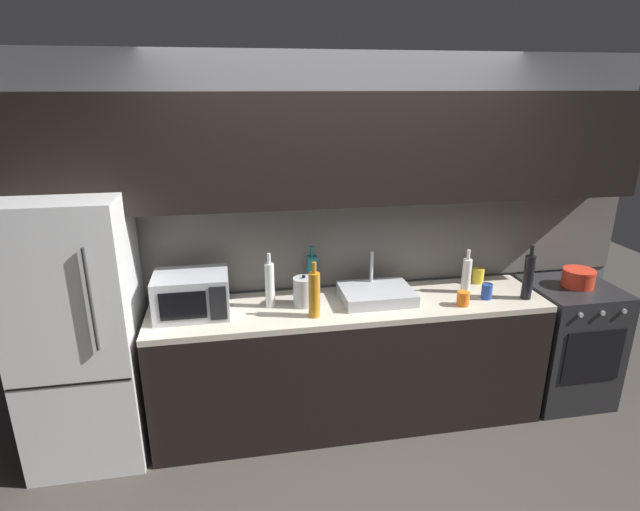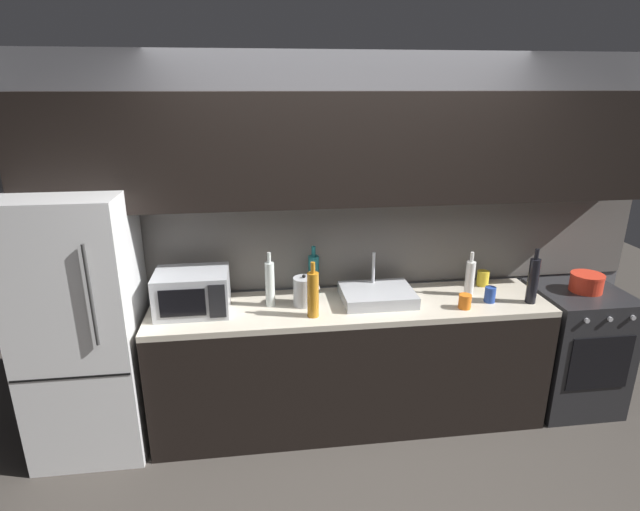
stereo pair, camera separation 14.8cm
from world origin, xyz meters
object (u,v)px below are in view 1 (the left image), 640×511
(oven_range, at_px, (565,342))
(mug_yellow, at_px, (478,275))
(refrigerator, at_px, (81,331))
(cooking_pot, at_px, (578,278))
(mug_orange, at_px, (463,299))
(wine_bottle_clear, at_px, (270,285))
(mug_blue, at_px, (487,291))
(wine_bottle_dark, at_px, (528,277))
(wine_bottle_teal, at_px, (312,274))
(wine_bottle_white, at_px, (466,275))
(kettle, at_px, (304,292))
(wine_bottle_amber, at_px, (314,294))
(microwave, at_px, (192,294))

(oven_range, relative_size, mug_yellow, 8.20)
(refrigerator, relative_size, cooking_pot, 7.55)
(mug_orange, bearing_deg, oven_range, 9.81)
(cooking_pot, bearing_deg, wine_bottle_clear, 178.87)
(refrigerator, height_order, cooking_pot, refrigerator)
(mug_blue, bearing_deg, wine_bottle_dark, -9.43)
(wine_bottle_clear, bearing_deg, wine_bottle_teal, 30.16)
(wine_bottle_teal, distance_m, mug_blue, 1.20)
(mug_blue, bearing_deg, mug_yellow, 74.27)
(wine_bottle_white, relative_size, mug_orange, 3.26)
(refrigerator, xyz_separation_m, mug_yellow, (2.72, 0.20, 0.10))
(kettle, xyz_separation_m, wine_bottle_amber, (0.04, -0.18, 0.05))
(wine_bottle_teal, bearing_deg, wine_bottle_clear, -149.84)
(refrigerator, relative_size, microwave, 3.70)
(mug_orange, xyz_separation_m, mug_yellow, (0.29, 0.36, 0.01))
(wine_bottle_white, xyz_separation_m, mug_yellow, (0.17, 0.15, -0.07))
(oven_range, distance_m, wine_bottle_white, 1.01)
(wine_bottle_dark, relative_size, mug_yellow, 3.43)
(microwave, relative_size, wine_bottle_amber, 1.28)
(wine_bottle_dark, height_order, wine_bottle_teal, wine_bottle_dark)
(oven_range, height_order, mug_blue, mug_blue)
(wine_bottle_white, xyz_separation_m, cooking_pot, (0.85, -0.05, -0.06))
(refrigerator, distance_m, mug_orange, 2.44)
(kettle, bearing_deg, oven_range, -0.83)
(refrigerator, distance_m, wine_bottle_dark, 2.92)
(wine_bottle_teal, relative_size, cooking_pot, 1.52)
(microwave, bearing_deg, mug_yellow, 5.05)
(oven_range, height_order, wine_bottle_dark, wine_bottle_dark)
(oven_range, bearing_deg, wine_bottle_teal, 173.22)
(wine_bottle_clear, bearing_deg, microwave, -177.03)
(refrigerator, bearing_deg, wine_bottle_dark, -2.65)
(kettle, height_order, wine_bottle_dark, wine_bottle_dark)
(microwave, xyz_separation_m, wine_bottle_teal, (0.80, 0.21, 0.01))
(wine_bottle_teal, bearing_deg, wine_bottle_dark, -14.15)
(mug_yellow, bearing_deg, wine_bottle_white, -138.34)
(wine_bottle_teal, bearing_deg, wine_bottle_amber, -97.42)
(microwave, distance_m, mug_orange, 1.76)
(refrigerator, height_order, oven_range, refrigerator)
(wine_bottle_clear, distance_m, cooking_pot, 2.23)
(mug_yellow, bearing_deg, mug_orange, -128.47)
(wine_bottle_dark, bearing_deg, wine_bottle_clear, 174.11)
(microwave, distance_m, wine_bottle_dark, 2.23)
(refrigerator, distance_m, mug_blue, 2.64)
(wine_bottle_dark, bearing_deg, oven_range, 15.75)
(refrigerator, height_order, wine_bottle_amber, refrigerator)
(microwave, relative_size, wine_bottle_clear, 1.25)
(wine_bottle_dark, bearing_deg, kettle, 173.88)
(oven_range, height_order, wine_bottle_amber, wine_bottle_amber)
(wine_bottle_dark, height_order, mug_orange, wine_bottle_dark)
(wine_bottle_amber, height_order, cooking_pot, wine_bottle_amber)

